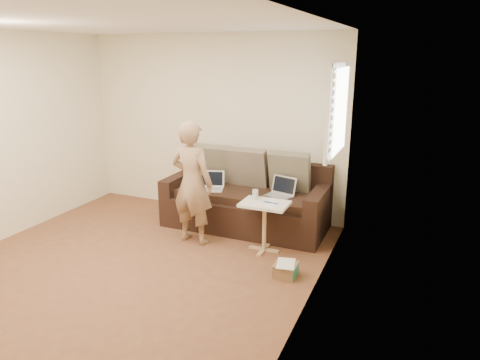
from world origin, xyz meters
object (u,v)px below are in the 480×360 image
at_px(sofa, 246,197).
at_px(side_table, 264,227).
at_px(laptop_silver, 278,197).
at_px(laptop_white, 210,190).
at_px(drinking_glass, 255,195).
at_px(person, 192,183).
at_px(striped_box, 286,270).

bearing_deg(sofa, side_table, -51.39).
xyz_separation_m(laptop_silver, laptop_white, (-0.95, -0.07, 0.00)).
distance_m(sofa, laptop_white, 0.49).
bearing_deg(drinking_glass, laptop_white, 154.05).
height_order(laptop_silver, drinking_glass, drinking_glass).
distance_m(person, striped_box, 1.59).
height_order(side_table, drinking_glass, drinking_glass).
xyz_separation_m(sofa, person, (-0.42, -0.73, 0.36)).
bearing_deg(person, laptop_white, -80.68).
xyz_separation_m(laptop_silver, person, (-0.91, -0.63, 0.26)).
distance_m(drinking_glass, striped_box, 1.03).
bearing_deg(sofa, laptop_white, -160.99).
bearing_deg(person, striped_box, 168.23).
height_order(laptop_silver, laptop_white, laptop_white).
bearing_deg(sofa, drinking_glass, -57.55).
distance_m(sofa, person, 0.91).
relative_size(laptop_silver, striped_box, 1.45).
bearing_deg(person, side_table, -168.25).
height_order(laptop_white, person, person).
bearing_deg(laptop_white, striped_box, -53.20).
relative_size(sofa, laptop_silver, 6.21).
distance_m(person, drinking_glass, 0.80).
height_order(laptop_white, drinking_glass, drinking_glass).
xyz_separation_m(laptop_white, striped_box, (1.40, -0.99, -0.44)).
xyz_separation_m(laptop_white, person, (0.04, -0.57, 0.26)).
bearing_deg(side_table, drinking_glass, 153.56).
relative_size(drinking_glass, striped_box, 0.49).
bearing_deg(striped_box, side_table, 129.94).
bearing_deg(striped_box, laptop_silver, 112.84).
height_order(side_table, striped_box, side_table).
bearing_deg(sofa, laptop_silver, -10.55).
bearing_deg(laptop_white, sofa, 1.19).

